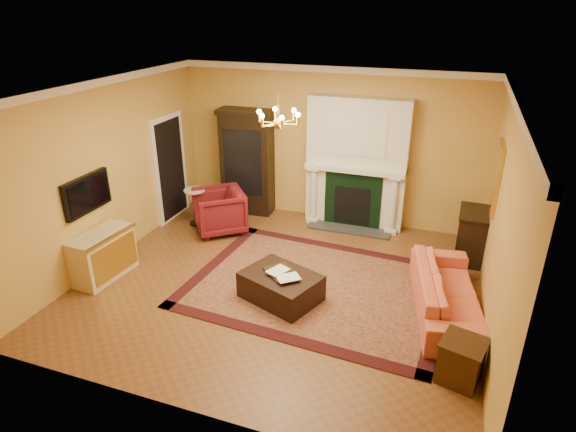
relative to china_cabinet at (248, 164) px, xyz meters
The scene contains 26 objects.
floor 3.15m from the china_cabinet, 56.88° to the right, with size 6.00×5.50×0.02m, color brown.
ceiling 3.58m from the china_cabinet, 56.88° to the right, with size 6.00×5.50×0.02m, color white.
wall_back 1.71m from the china_cabinet, ahead, with size 6.00×0.02×3.00m, color gold.
wall_front 5.52m from the china_cabinet, 72.81° to the right, with size 6.00×0.02×3.00m, color gold.
wall_left 2.89m from the china_cabinet, 119.09° to the right, with size 0.02×5.50×3.00m, color gold.
wall_right 5.28m from the china_cabinet, 28.25° to the right, with size 0.02×5.50×3.00m, color gold.
fireplace 2.23m from the china_cabinet, ahead, with size 1.90×0.70×2.50m.
crown_molding 2.94m from the china_cabinet, 43.35° to the right, with size 6.00×5.50×0.12m.
doorway 1.55m from the china_cabinet, 149.29° to the right, with size 0.08×1.05×2.10m.
tv_panel 3.38m from the china_cabinet, 113.16° to the right, with size 0.09×0.95×0.58m.
gilt_mirror 4.76m from the china_cabinet, 13.35° to the right, with size 0.06×0.76×1.05m.
chandelier 3.37m from the china_cabinet, 56.88° to the right, with size 0.63×0.55×0.53m.
oriental_rug 3.40m from the china_cabinet, 47.17° to the right, with size 3.88×2.91×0.02m, color #4B1010.
china_cabinet is the anchor object (origin of this frame).
wingback_armchair 1.24m from the china_cabinet, 96.42° to the right, with size 0.89×0.83×0.91m, color maroon.
pedestal_table 1.34m from the china_cabinet, 125.97° to the right, with size 0.41×0.41×0.73m.
commode 3.47m from the china_cabinet, 108.91° to the right, with size 0.49×1.03×0.77m, color beige.
coral_sofa 4.82m from the china_cabinet, 30.26° to the right, with size 2.18×0.64×0.85m, color #DC6E45.
end_table 5.80m from the china_cabinet, 40.88° to the right, with size 0.45×0.45×0.52m, color #341C0E.
console_table 4.49m from the china_cabinet, ahead, with size 0.44×0.77×0.85m, color black.
leather_ottoman 3.49m from the china_cabinet, 58.15° to the right, with size 1.08×0.79×0.40m, color black.
ottoman_tray 3.42m from the china_cabinet, 57.96° to the right, with size 0.48×0.37×0.03m, color black.
book_a 3.30m from the china_cabinet, 59.93° to the right, with size 0.23×0.03×0.31m, color gray.
book_b 3.49m from the china_cabinet, 57.25° to the right, with size 0.24×0.02×0.32m, color gray.
topiary_left 1.63m from the china_cabinet, ahead, with size 0.17×0.17×0.45m.
topiary_right 2.85m from the china_cabinet, ahead, with size 0.18×0.18×0.48m.
Camera 1 is at (2.30, -6.07, 4.08)m, focal length 30.00 mm.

